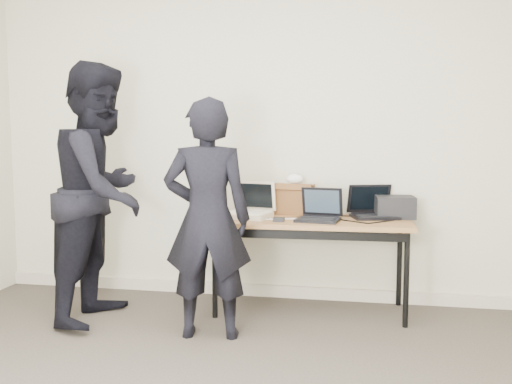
% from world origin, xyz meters
% --- Properties ---
extents(room, '(4.60, 4.60, 2.80)m').
position_xyz_m(room, '(0.00, 0.00, 1.35)').
color(room, '#413931').
rests_on(room, ground).
extents(desk, '(1.52, 0.69, 0.72)m').
position_xyz_m(desk, '(0.47, 1.90, 0.66)').
color(desk, brown).
rests_on(desk, ground).
extents(laptop_beige, '(0.40, 0.39, 0.27)m').
position_xyz_m(laptop_beige, '(-0.01, 1.92, 0.77)').
color(laptop_beige, beige).
rests_on(laptop_beige, desk).
extents(laptop_center, '(0.35, 0.34, 0.24)m').
position_xyz_m(laptop_center, '(0.54, 1.85, 0.77)').
color(laptop_center, black).
rests_on(laptop_center, desk).
extents(laptop_right, '(0.41, 0.40, 0.25)m').
position_xyz_m(laptop_right, '(0.93, 2.09, 0.78)').
color(laptop_right, black).
rests_on(laptop_right, desk).
extents(leather_satchel, '(0.38, 0.21, 0.25)m').
position_xyz_m(leather_satchel, '(0.29, 2.13, 0.85)').
color(leather_satchel, brown).
rests_on(leather_satchel, desk).
extents(tissue, '(0.15, 0.12, 0.08)m').
position_xyz_m(tissue, '(0.32, 2.13, 1.00)').
color(tissue, white).
rests_on(tissue, leather_satchel).
extents(equipment_box, '(0.31, 0.27, 0.17)m').
position_xyz_m(equipment_box, '(1.10, 2.09, 0.80)').
color(equipment_box, black).
rests_on(equipment_box, desk).
extents(power_brick, '(0.08, 0.05, 0.03)m').
position_xyz_m(power_brick, '(0.25, 1.73, 0.74)').
color(power_brick, black).
rests_on(power_brick, desk).
extents(cables, '(1.14, 0.41, 0.01)m').
position_xyz_m(cables, '(0.51, 1.89, 0.72)').
color(cables, black).
rests_on(cables, desk).
extents(person_typist, '(0.64, 0.47, 1.60)m').
position_xyz_m(person_typist, '(-0.16, 1.25, 0.80)').
color(person_typist, black).
rests_on(person_typist, ground).
extents(person_observer, '(0.74, 0.93, 1.87)m').
position_xyz_m(person_observer, '(-1.02, 1.49, 0.94)').
color(person_observer, black).
rests_on(person_observer, ground).
extents(baseboard, '(4.50, 0.03, 0.10)m').
position_xyz_m(baseboard, '(0.00, 2.23, 0.05)').
color(baseboard, '#BEB29D').
rests_on(baseboard, ground).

